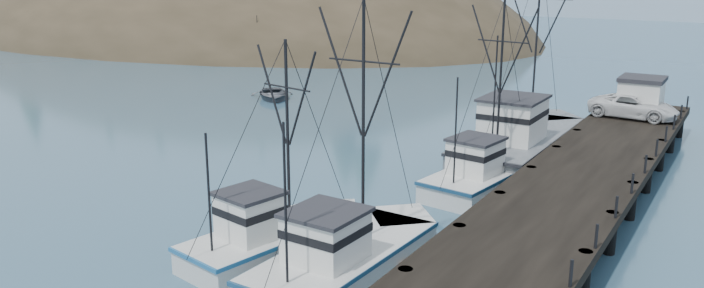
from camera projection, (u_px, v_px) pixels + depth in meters
name	position (u px, v px, depth m)	size (l,w,h in m)	color
ground	(163.00, 261.00, 30.18)	(400.00, 400.00, 0.00)	#32556F
pier	(580.00, 180.00, 35.92)	(6.00, 44.00, 2.00)	black
headland	(191.00, 54.00, 133.93)	(134.80, 78.00, 51.00)	#382D1E
distant_ridge_far	(533.00, 7.00, 203.07)	(180.00, 25.00, 18.00)	silver
moored_sailboats	(278.00, 55.00, 94.99)	(17.07, 16.84, 6.35)	silver
trawler_near	(349.00, 255.00, 28.79)	(4.21, 11.64, 11.74)	silver
trawler_mid	(275.00, 237.00, 30.70)	(4.84, 9.86, 9.91)	silver
trawler_far	(487.00, 174.00, 39.81)	(4.71, 10.92, 11.15)	silver
work_vessel	(522.00, 141.00, 45.49)	(4.98, 16.39, 13.65)	slate
pier_shed	(641.00, 96.00, 49.42)	(3.00, 3.20, 2.80)	silver
pickup_truck	(634.00, 106.00, 48.67)	(2.77, 6.01, 1.67)	silver
motorboat	(273.00, 99.00, 66.25)	(4.18, 5.85, 1.21)	#4E5157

